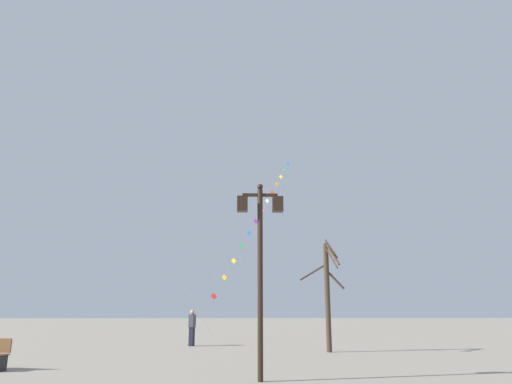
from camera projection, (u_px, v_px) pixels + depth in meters
ground_plane at (206, 348)px, 21.63m from camera, size 160.00×160.00×0.00m
twin_lantern_lamp_post at (260, 241)px, 12.22m from camera, size 1.23×0.28×5.00m
kite_train at (258, 217)px, 37.64m from camera, size 8.05×22.64×17.18m
kite_flyer at (192, 327)px, 22.83m from camera, size 0.34×0.63×1.71m
bare_tree at (327, 291)px, 19.89m from camera, size 1.90×1.56×4.70m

